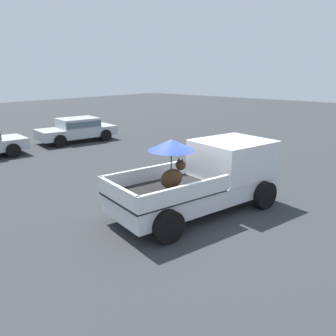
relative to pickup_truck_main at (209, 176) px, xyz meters
The scene contains 3 objects.
ground_plane 1.06m from the pickup_truck_main, 168.26° to the left, with size 80.00×80.00×0.00m, color #2D3033.
pickup_truck_main is the anchor object (origin of this frame).
parked_sedan_far 11.78m from the pickup_truck_main, 73.95° to the left, with size 4.54×2.53×1.33m.
Camera 1 is at (-7.37, -5.43, 3.86)m, focal length 36.69 mm.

